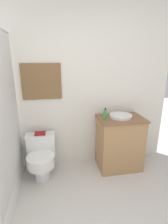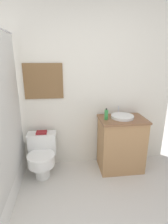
# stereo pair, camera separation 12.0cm
# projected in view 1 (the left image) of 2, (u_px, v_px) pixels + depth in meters

# --- Properties ---
(wall_back) EXTENTS (3.47, 0.07, 2.50)m
(wall_back) POSITION_uv_depth(u_px,v_px,m) (58.00, 88.00, 2.56)
(wall_back) COLOR silver
(wall_back) RESTS_ON ground_plane
(toilet) EXTENTS (0.42, 0.53, 0.61)m
(toilet) POSITION_uv_depth(u_px,v_px,m) (41.00, 155.00, 2.51)
(toilet) COLOR white
(toilet) RESTS_ON ground_plane
(vanity) EXTENTS (0.68, 0.48, 0.83)m
(vanity) POSITION_uv_depth(u_px,v_px,m) (119.00, 143.00, 2.70)
(vanity) COLOR #AD7F51
(vanity) RESTS_ON ground_plane
(sink) EXTENTS (0.33, 0.37, 0.13)m
(sink) POSITION_uv_depth(u_px,v_px,m) (121.00, 116.00, 2.59)
(sink) COLOR white
(sink) RESTS_ON vanity
(soap_bottle) EXTENTS (0.05, 0.05, 0.17)m
(soap_bottle) POSITION_uv_depth(u_px,v_px,m) (105.00, 114.00, 2.50)
(soap_bottle) COLOR green
(soap_bottle) RESTS_ON vanity
(book_on_tank) EXTENTS (0.15, 0.13, 0.02)m
(book_on_tank) POSITION_uv_depth(u_px,v_px,m) (40.00, 133.00, 2.54)
(book_on_tank) COLOR maroon
(book_on_tank) RESTS_ON toilet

